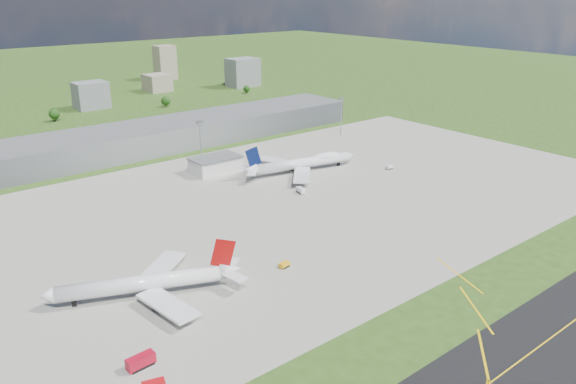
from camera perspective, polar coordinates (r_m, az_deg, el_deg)
ground at (r=351.27m, az=-13.06°, el=3.68°), size 1400.00×1400.00×0.00m
apron at (r=267.09m, az=-0.52°, el=-1.07°), size 360.00×190.00×0.08m
terminal at (r=362.44m, az=-14.22°, el=5.33°), size 300.00×42.00×15.00m
ops_building at (r=312.40m, az=-7.38°, el=2.75°), size 26.00×16.00×8.00m
mast_center at (r=321.09m, az=-8.91°, el=5.70°), size 3.50×2.00×25.90m
mast_east at (r=386.14m, az=5.43°, el=8.32°), size 3.50×2.00×25.90m
airliner_red_twin at (r=193.57m, az=-14.04°, el=-8.98°), size 61.93×46.77×17.86m
airliner_blue_quad at (r=310.00m, az=1.56°, el=2.97°), size 68.47×52.95×18.02m
fire_truck at (r=163.40m, az=-14.73°, el=-16.34°), size 8.03×3.50×3.50m
tug_yellow at (r=207.30m, az=-0.37°, el=-7.42°), size 4.30×2.93×1.94m
van_white_near at (r=278.53m, az=1.30°, el=0.14°), size 3.32×5.84×2.78m
van_white_far at (r=320.19m, az=10.28°, el=2.48°), size 4.36×2.41×2.21m
bldg_c at (r=500.77m, az=-19.39°, el=9.26°), size 26.00×20.00×22.00m
bldg_ce at (r=568.12m, az=-13.14°, el=10.76°), size 22.00×24.00×16.00m
bldg_e at (r=581.19m, az=-4.62°, el=12.02°), size 30.00×22.00×28.00m
bldg_tall_e at (r=637.51m, az=-12.38°, el=12.72°), size 20.00×18.00×36.00m
tree_c at (r=461.68m, az=-22.65°, el=7.33°), size 8.10×8.10×9.90m
tree_e at (r=489.21m, az=-12.33°, el=9.04°), size 7.65×7.65×9.35m
tree_far_e at (r=543.00m, az=-4.23°, el=10.43°), size 6.30×6.30×7.70m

